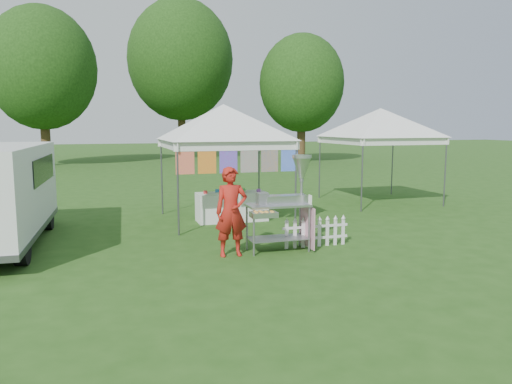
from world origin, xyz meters
name	(u,v)px	position (x,y,z in m)	size (l,w,h in m)	color
ground	(268,252)	(0.00, 0.00, 0.00)	(120.00, 120.00, 0.00)	#244C15
canopy_main	(223,105)	(0.00, 3.49, 2.99)	(4.24, 4.24, 3.45)	#59595E
canopy_right	(381,108)	(5.50, 5.00, 2.99)	(4.24, 4.24, 3.45)	#59595E
tree_left	(42,68)	(-6.00, 24.00, 5.83)	(6.40, 6.40, 9.53)	#3E2616
tree_mid	(180,60)	(3.00, 28.00, 7.14)	(7.60, 7.60, 11.52)	#3E2616
tree_right	(302,83)	(10.00, 22.00, 5.18)	(5.60, 5.60, 8.42)	#3E2616
donut_cart	(288,195)	(0.42, 0.06, 1.11)	(1.38, 0.90, 1.89)	gray
vendor	(231,212)	(-0.75, -0.01, 0.85)	(0.62, 0.41, 1.70)	#AA1D15
picket_fence	(315,233)	(1.07, 0.16, 0.29)	(1.44, 0.03, 0.56)	silver
display_table	(232,207)	(0.17, 3.37, 0.37)	(1.80, 0.70, 0.74)	white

